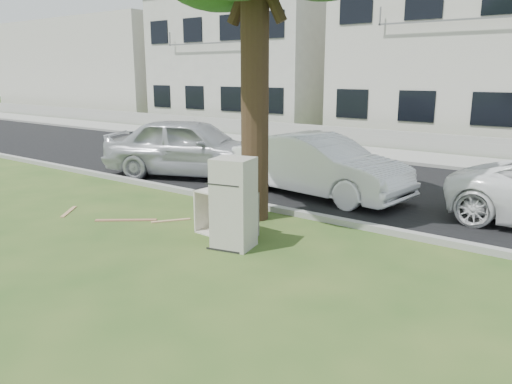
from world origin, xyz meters
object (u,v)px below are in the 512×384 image
Objects in this scene: cabinet at (226,213)px; car_center at (319,166)px; fridge at (234,203)px; car_left at (191,147)px.

cabinet is 3.59m from car_center.
car_center is at bearing 86.85° from fridge.
car_center is (-0.70, 4.02, -0.03)m from fridge.
fridge is at bearing -35.87° from cabinet.
cabinet is 0.21× the size of car_left.
car_left is (-4.17, 3.41, 0.43)m from cabinet.
car_left is at bearing 98.83° from car_center.
fridge is 0.31× the size of car_left.
car_center is 0.91× the size of car_left.
car_left is at bearing 143.99° from cabinet.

